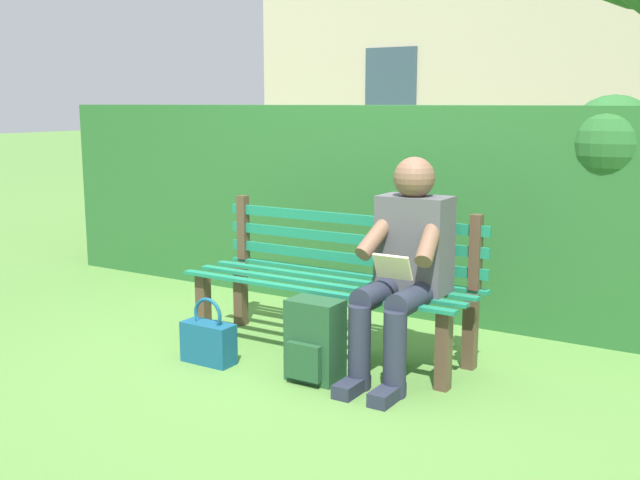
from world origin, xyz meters
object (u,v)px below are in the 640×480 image
(person_seated, at_px, (404,263))
(handbag, at_px, (208,341))
(park_bench, at_px, (336,277))
(backpack, at_px, (315,341))

(person_seated, relative_size, handbag, 3.09)
(handbag, bearing_deg, person_seated, -158.18)
(park_bench, distance_m, handbag, 0.82)
(backpack, bearing_deg, person_seated, -138.81)
(park_bench, distance_m, person_seated, 0.58)
(park_bench, height_order, handbag, park_bench)
(backpack, xyz_separation_m, handbag, (0.65, 0.09, -0.09))
(person_seated, xyz_separation_m, handbag, (1.01, 0.40, -0.49))
(park_bench, bearing_deg, person_seated, 160.85)
(person_seated, distance_m, handbag, 1.19)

